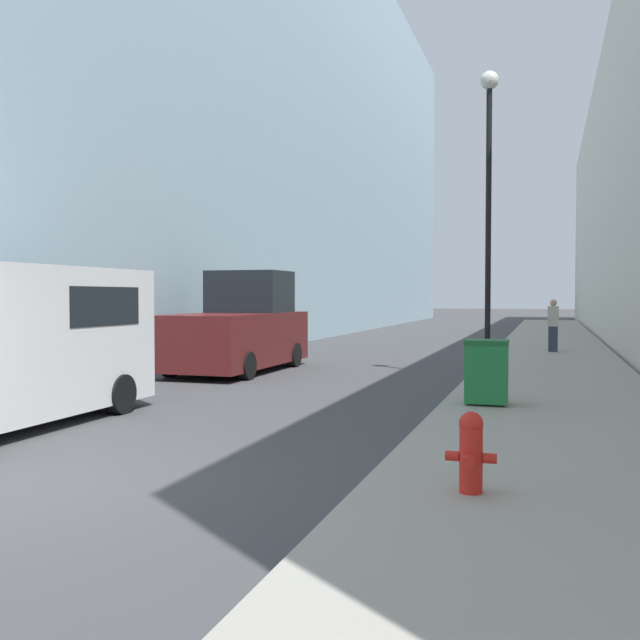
{
  "coord_description": "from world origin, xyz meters",
  "views": [
    {
      "loc": [
        5.08,
        -5.45,
        1.9
      ],
      "look_at": [
        -1.66,
        15.49,
        1.15
      ],
      "focal_mm": 40.0,
      "sensor_mm": 36.0,
      "label": 1
    }
  ],
  "objects_px": {
    "trash_bin": "(487,371)",
    "pickup_truck": "(239,330)",
    "lamppost": "(489,186)",
    "pedestrian_on_sidewalk": "(553,325)",
    "fire_hydrant": "(471,450)",
    "white_van": "(7,339)"
  },
  "relations": [
    {
      "from": "fire_hydrant",
      "to": "pickup_truck",
      "type": "bearing_deg",
      "value": 123.96
    },
    {
      "from": "lamppost",
      "to": "white_van",
      "type": "distance_m",
      "value": 10.55
    },
    {
      "from": "fire_hydrant",
      "to": "pickup_truck",
      "type": "xyz_separation_m",
      "value": [
        -6.8,
        10.09,
        0.5
      ]
    },
    {
      "from": "trash_bin",
      "to": "pedestrian_on_sidewalk",
      "type": "relative_size",
      "value": 0.64
    },
    {
      "from": "white_van",
      "to": "pedestrian_on_sidewalk",
      "type": "xyz_separation_m",
      "value": [
        7.57,
        14.89,
        -0.3
      ]
    },
    {
      "from": "white_van",
      "to": "trash_bin",
      "type": "bearing_deg",
      "value": 26.6
    },
    {
      "from": "fire_hydrant",
      "to": "white_van",
      "type": "height_order",
      "value": "white_van"
    },
    {
      "from": "fire_hydrant",
      "to": "lamppost",
      "type": "bearing_deg",
      "value": 93.81
    },
    {
      "from": "fire_hydrant",
      "to": "pedestrian_on_sidewalk",
      "type": "xyz_separation_m",
      "value": [
        0.78,
        16.91,
        0.44
      ]
    },
    {
      "from": "fire_hydrant",
      "to": "lamppost",
      "type": "distance_m",
      "value": 10.77
    },
    {
      "from": "lamppost",
      "to": "pedestrian_on_sidewalk",
      "type": "height_order",
      "value": "lamppost"
    },
    {
      "from": "trash_bin",
      "to": "lamppost",
      "type": "height_order",
      "value": "lamppost"
    },
    {
      "from": "fire_hydrant",
      "to": "trash_bin",
      "type": "relative_size",
      "value": 0.69
    },
    {
      "from": "pedestrian_on_sidewalk",
      "to": "trash_bin",
      "type": "bearing_deg",
      "value": -95.27
    },
    {
      "from": "trash_bin",
      "to": "lamppost",
      "type": "bearing_deg",
      "value": 94.45
    },
    {
      "from": "fire_hydrant",
      "to": "pickup_truck",
      "type": "relative_size",
      "value": 0.14
    },
    {
      "from": "lamppost",
      "to": "pedestrian_on_sidewalk",
      "type": "bearing_deg",
      "value": 78.14
    },
    {
      "from": "pickup_truck",
      "to": "white_van",
      "type": "bearing_deg",
      "value": -90.0
    },
    {
      "from": "pickup_truck",
      "to": "pedestrian_on_sidewalk",
      "type": "relative_size",
      "value": 3.09
    },
    {
      "from": "lamppost",
      "to": "fire_hydrant",
      "type": "bearing_deg",
      "value": -86.19
    },
    {
      "from": "trash_bin",
      "to": "pickup_truck",
      "type": "relative_size",
      "value": 0.21
    },
    {
      "from": "fire_hydrant",
      "to": "trash_bin",
      "type": "height_order",
      "value": "trash_bin"
    }
  ]
}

